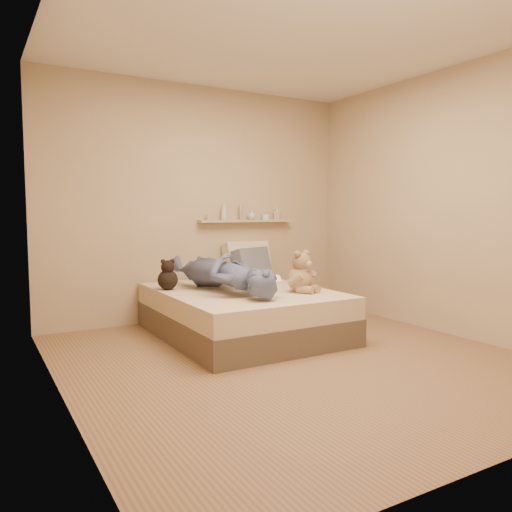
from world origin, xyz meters
TOP-DOWN VIEW (x-y plane):
  - room at (0.00, 0.00)m, footprint 3.80×3.80m
  - bed at (0.00, 0.93)m, footprint 1.50×1.90m
  - game_console at (-0.02, 0.36)m, footprint 0.20×0.11m
  - teddy_bear at (0.42, 0.52)m, footprint 0.32×0.33m
  - dark_plush at (-0.63, 1.28)m, footprint 0.20×0.20m
  - pillow_cream at (0.52, 1.76)m, footprint 0.56×0.30m
  - pillow_grey at (0.51, 1.62)m, footprint 0.55×0.39m
  - person at (-0.20, 0.94)m, footprint 0.66×1.56m
  - wall_shelf at (0.55, 1.84)m, footprint 1.20×0.12m
  - shelf_bottles at (0.57, 1.84)m, footprint 0.99×0.10m

SIDE VIEW (x-z plane):
  - bed at x=0.00m, z-range 0.00..0.45m
  - dark_plush at x=-0.63m, z-range 0.43..0.73m
  - teddy_bear at x=0.42m, z-range 0.41..0.81m
  - game_console at x=-0.02m, z-range 0.59..0.65m
  - pillow_grey at x=0.51m, z-range 0.44..0.80m
  - person at x=-0.20m, z-range 0.45..0.82m
  - pillow_cream at x=0.52m, z-range 0.44..0.86m
  - wall_shelf at x=0.55m, z-range 1.09..1.11m
  - shelf_bottles at x=0.57m, z-range 1.09..1.28m
  - room at x=0.00m, z-range -0.60..3.20m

